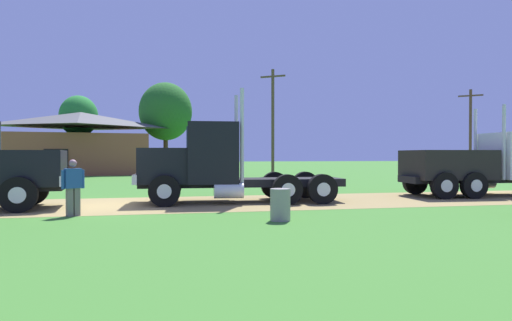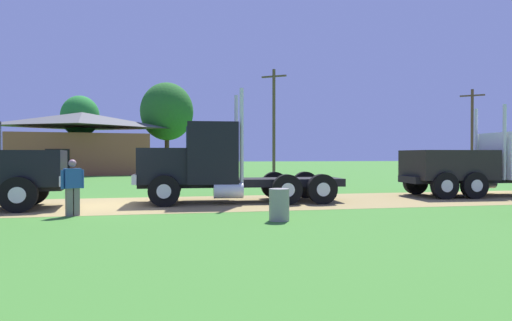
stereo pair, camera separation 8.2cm
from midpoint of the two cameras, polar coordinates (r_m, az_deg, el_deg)
name	(u,v)px [view 2 (the right image)]	position (r m, az deg, el deg)	size (l,w,h in m)	color
ground_plane	(106,205)	(16.01, -18.57, -5.48)	(200.00, 200.00, 0.00)	#3C762A
dirt_track	(106,205)	(16.01, -18.57, -5.47)	(120.00, 5.28, 0.01)	olive
truck_foreground_white	(211,165)	(16.10, -5.67, -0.62)	(7.55, 2.97, 4.02)	black
truck_near_right	(492,166)	(21.19, 28.06, -0.59)	(7.78, 2.95, 3.75)	black
visitor_standing_near	(72,186)	(13.54, -22.31, -3.00)	(0.57, 0.43, 1.59)	#264C8C
steel_barrel	(279,205)	(11.67, 3.19, -5.68)	(0.53, 0.53, 0.84)	gray
shed_building	(82,144)	(42.41, -21.33, 1.95)	(12.52, 9.15, 5.52)	brown
utility_pole_near	(274,119)	(37.78, 2.37, 5.30)	(1.89, 1.36, 8.96)	brown
utility_pole_far	(472,128)	(47.70, 26.01, 3.71)	(1.75, 1.55, 8.04)	brown
tree_mid	(80,117)	(44.64, -21.57, 5.25)	(3.45, 3.45, 7.24)	#513823
tree_right	(167,112)	(44.60, -11.30, 6.15)	(5.13, 5.13, 8.80)	#513823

